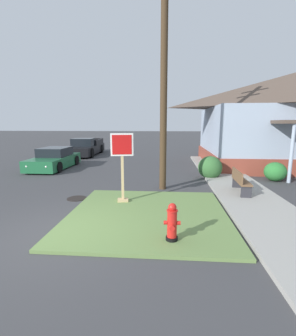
# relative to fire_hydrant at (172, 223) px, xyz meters

# --- Properties ---
(ground_plane) EXTENTS (160.00, 160.00, 0.00)m
(ground_plane) POSITION_rel_fire_hydrant_xyz_m (-2.81, 0.21, -0.49)
(ground_plane) COLOR #3D3D3F
(grass_corner_patch) EXTENTS (4.64, 4.69, 0.08)m
(grass_corner_patch) POSITION_rel_fire_hydrant_xyz_m (-0.68, 1.65, -0.45)
(grass_corner_patch) COLOR #668447
(grass_corner_patch) RESTS_ON ground
(sidewalk_strip) EXTENTS (2.20, 16.77, 0.12)m
(sidewalk_strip) POSITION_rel_fire_hydrant_xyz_m (2.84, 5.84, -0.43)
(sidewalk_strip) COLOR #9E9B93
(sidewalk_strip) RESTS_ON ground
(fire_hydrant) EXTENTS (0.38, 0.34, 0.88)m
(fire_hydrant) POSITION_rel_fire_hydrant_xyz_m (0.00, 0.00, 0.00)
(fire_hydrant) COLOR black
(fire_hydrant) RESTS_ON grass_corner_patch
(stop_sign) EXTENTS (0.73, 0.34, 2.31)m
(stop_sign) POSITION_rel_fire_hydrant_xyz_m (-1.61, 2.68, 0.73)
(stop_sign) COLOR tan
(stop_sign) RESTS_ON grass_corner_patch
(manhole_cover) EXTENTS (0.70, 0.70, 0.02)m
(manhole_cover) POSITION_rel_fire_hydrant_xyz_m (-3.39, 3.10, -0.48)
(manhole_cover) COLOR black
(manhole_cover) RESTS_ON ground
(parked_sedan_green) EXTENTS (1.92, 4.23, 1.25)m
(parked_sedan_green) POSITION_rel_fire_hydrant_xyz_m (-6.96, 8.97, 0.05)
(parked_sedan_green) COLOR #1E6038
(parked_sedan_green) RESTS_ON ground
(pickup_truck_black) EXTENTS (2.18, 5.62, 1.48)m
(pickup_truck_black) POSITION_rel_fire_hydrant_xyz_m (-7.09, 15.20, 0.12)
(pickup_truck_black) COLOR black
(pickup_truck_black) RESTS_ON ground
(street_bench) EXTENTS (0.47, 1.56, 0.85)m
(street_bench) POSITION_rel_fire_hydrant_xyz_m (2.63, 4.00, 0.09)
(street_bench) COLOR brown
(street_bench) RESTS_ON sidewalk_strip
(utility_pole) EXTENTS (1.66, 0.28, 8.78)m
(utility_pole) POSITION_rel_fire_hydrant_xyz_m (-0.30, 4.71, 4.11)
(utility_pole) COLOR #42301E
(utility_pole) RESTS_ON ground
(corner_house) EXTENTS (11.52, 9.21, 5.86)m
(corner_house) POSITION_rel_fire_hydrant_xyz_m (7.96, 11.26, 2.51)
(corner_house) COLOR brown
(corner_house) RESTS_ON ground
(shrub_near_porch) EXTENTS (1.00, 1.00, 0.90)m
(shrub_near_porch) POSITION_rel_fire_hydrant_xyz_m (4.99, 6.53, -0.04)
(shrub_near_porch) COLOR #2C7432
(shrub_near_porch) RESTS_ON ground
(shrub_by_curb) EXTENTS (1.16, 1.16, 1.12)m
(shrub_by_curb) POSITION_rel_fire_hydrant_xyz_m (2.00, 6.79, 0.07)
(shrub_by_curb) COLOR #336431
(shrub_by_curb) RESTS_ON ground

